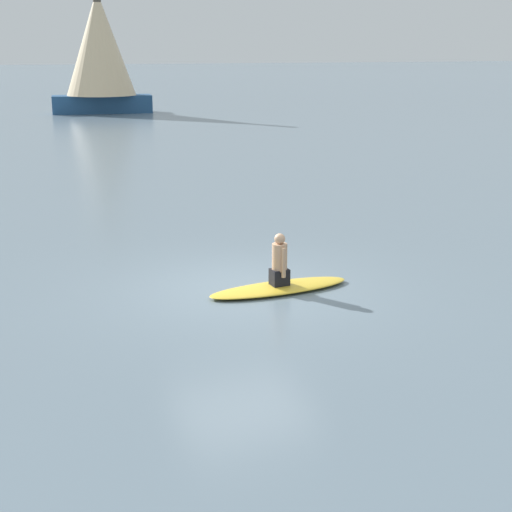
# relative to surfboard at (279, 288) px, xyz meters

# --- Properties ---
(ground_plane) EXTENTS (400.00, 400.00, 0.00)m
(ground_plane) POSITION_rel_surfboard_xyz_m (-0.36, -0.58, -0.06)
(ground_plane) COLOR slate
(surfboard) EXTENTS (0.88, 2.71, 0.11)m
(surfboard) POSITION_rel_surfboard_xyz_m (0.00, 0.00, 0.00)
(surfboard) COLOR gold
(surfboard) RESTS_ON ground
(person_paddler) EXTENTS (0.41, 0.32, 0.94)m
(person_paddler) POSITION_rel_surfboard_xyz_m (0.00, 0.00, 0.48)
(person_paddler) COLOR black
(person_paddler) RESTS_ON surfboard
(sailboat_near_right) EXTENTS (5.15, 6.70, 8.72)m
(sailboat_near_right) POSITION_rel_surfboard_xyz_m (-39.70, 4.52, 4.07)
(sailboat_near_right) COLOR navy
(sailboat_near_right) RESTS_ON ground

